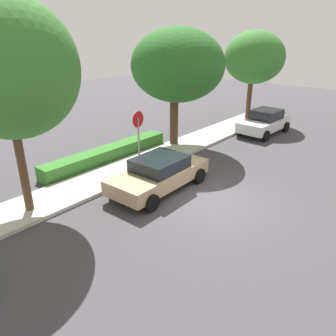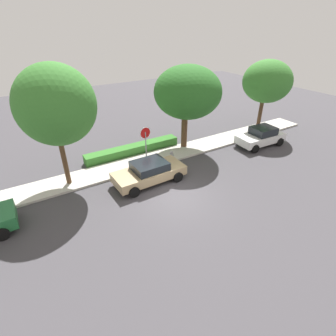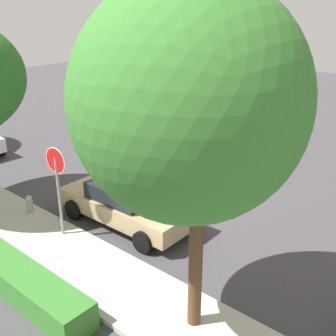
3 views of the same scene
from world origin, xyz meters
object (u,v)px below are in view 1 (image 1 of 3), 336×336
object	(u,v)px
parked_car_white	(264,122)
street_tree_far	(254,58)
fire_hydrant	(169,154)
parked_car_tan	(159,173)
street_tree_near_corner	(178,66)
street_tree_mid_block	(10,69)
stop_sign	(138,131)

from	to	relation	value
parked_car_white	street_tree_far	distance (m)	4.81
street_tree_far	fire_hydrant	size ratio (longest dim) A/B	8.39
parked_car_tan	parked_car_white	bearing A→B (deg)	1.22
street_tree_near_corner	fire_hydrant	xyz separation A→B (m)	(-2.01, -1.10, -3.92)
street_tree_near_corner	fire_hydrant	bearing A→B (deg)	-151.22
parked_car_white	fire_hydrant	xyz separation A→B (m)	(-7.35, 1.52, -0.38)
parked_car_tan	street_tree_near_corner	size ratio (longest dim) A/B	0.72
parked_car_white	fire_hydrant	size ratio (longest dim) A/B	5.52
street_tree_mid_block	stop_sign	bearing A→B (deg)	-5.17
parked_car_tan	street_tree_mid_block	xyz separation A→B (m)	(-4.11, 2.31, 4.14)
street_tree_mid_block	street_tree_far	world-z (taller)	street_tree_mid_block
parked_car_white	street_tree_far	xyz separation A→B (m)	(2.38, 2.24, 3.53)
parked_car_white	street_tree_near_corner	xyz separation A→B (m)	(-5.34, 2.63, 3.55)
stop_sign	parked_car_tan	bearing A→B (deg)	-112.40
fire_hydrant	street_tree_near_corner	bearing A→B (deg)	28.78
stop_sign	parked_car_tan	world-z (taller)	stop_sign
stop_sign	fire_hydrant	distance (m)	2.46
parked_car_tan	parked_car_white	world-z (taller)	parked_car_white
parked_car_tan	street_tree_far	world-z (taller)	street_tree_far
street_tree_far	parked_car_white	bearing A→B (deg)	-136.76
stop_sign	fire_hydrant	bearing A→B (deg)	-4.02
stop_sign	street_tree_far	distance (m)	11.89
stop_sign	parked_car_tan	size ratio (longest dim) A/B	0.63
stop_sign	street_tree_near_corner	size ratio (longest dim) A/B	0.45
stop_sign	fire_hydrant	size ratio (longest dim) A/B	3.90
parked_car_white	fire_hydrant	bearing A→B (deg)	168.29
street_tree_near_corner	fire_hydrant	size ratio (longest dim) A/B	8.61
fire_hydrant	parked_car_tan	bearing A→B (deg)	-147.04
street_tree_far	fire_hydrant	distance (m)	10.51
parked_car_white	street_tree_near_corner	distance (m)	6.93
stop_sign	parked_car_white	xyz separation A→B (m)	(9.26, -1.66, -1.17)
street_tree_near_corner	street_tree_far	distance (m)	7.73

